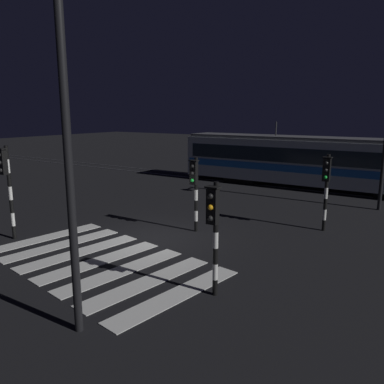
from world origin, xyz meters
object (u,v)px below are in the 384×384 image
Objects in this scene: traffic_light_corner_near_left at (7,179)px; street_lamp_near_kerb at (55,115)px; tram at (314,161)px; traffic_light_corner_near_right at (214,223)px; traffic_light_corner_far_right at (326,181)px; traffic_light_median_centre at (195,184)px.

street_lamp_near_kerb is (7.06, -3.11, 2.34)m from traffic_light_corner_near_left.
traffic_light_corner_near_right is at bearing -82.71° from tram.
tram reaches higher than traffic_light_corner_far_right.
traffic_light_corner_near_left is 17.56m from tram.
street_lamp_near_kerb reaches higher than traffic_light_median_centre.
traffic_light_corner_far_right is 5.22m from traffic_light_median_centre.
tram reaches higher than traffic_light_corner_near_left.
traffic_light_corner_near_right is 0.41× the size of street_lamp_near_kerb.
traffic_light_corner_near_left is 0.20× the size of tram.
traffic_light_corner_near_left reaches higher than traffic_light_corner_near_right.
tram is at bearing 67.63° from traffic_light_corner_near_left.
traffic_light_corner_near_left is at bearing -139.08° from traffic_light_median_centre.
tram is (-0.38, 19.34, -2.94)m from street_lamp_near_kerb.
street_lamp_near_kerb is (1.76, -7.71, 2.71)m from traffic_light_median_centre.
traffic_light_median_centre is 0.17× the size of tram.
tram is (-2.06, 16.07, -0.26)m from traffic_light_corner_near_right.
street_lamp_near_kerb reaches higher than traffic_light_corner_far_right.
tram is at bearing 97.29° from traffic_light_corner_near_right.
traffic_light_corner_near_left is 1.18× the size of traffic_light_median_centre.
traffic_light_median_centre is 0.41× the size of street_lamp_near_kerb.
traffic_light_corner_near_right reaches higher than traffic_light_median_centre.
street_lamp_near_kerb is at bearing -117.10° from traffic_light_corner_near_right.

